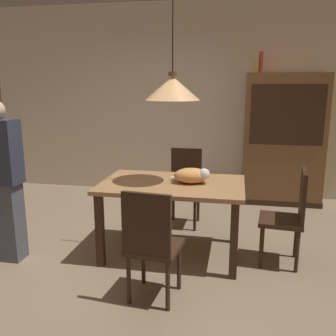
# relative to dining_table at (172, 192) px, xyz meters

# --- Properties ---
(ground) EXTENTS (10.00, 10.00, 0.00)m
(ground) POSITION_rel_dining_table_xyz_m (-0.14, -0.36, -0.65)
(ground) COLOR #847056
(back_wall) EXTENTS (6.40, 0.10, 2.90)m
(back_wall) POSITION_rel_dining_table_xyz_m (-0.14, 2.29, 0.80)
(back_wall) COLOR beige
(back_wall) RESTS_ON ground
(dining_table) EXTENTS (1.40, 0.90, 0.75)m
(dining_table) POSITION_rel_dining_table_xyz_m (0.00, 0.00, 0.00)
(dining_table) COLOR #A87A4C
(dining_table) RESTS_ON ground
(chair_right_side) EXTENTS (0.44, 0.44, 0.93)m
(chair_right_side) POSITION_rel_dining_table_xyz_m (1.13, -0.01, -0.14)
(chair_right_side) COLOR #382316
(chair_right_side) RESTS_ON ground
(chair_near_front) EXTENTS (0.44, 0.44, 0.93)m
(chair_near_front) POSITION_rel_dining_table_xyz_m (-0.01, -0.88, -0.14)
(chair_near_front) COLOR #382316
(chair_near_front) RESTS_ON ground
(chair_far_back) EXTENTS (0.41, 0.41, 0.93)m
(chair_far_back) POSITION_rel_dining_table_xyz_m (0.00, 0.88, -0.14)
(chair_far_back) COLOR #382316
(chair_far_back) RESTS_ON ground
(cat_sleeping) EXTENTS (0.40, 0.28, 0.16)m
(cat_sleeping) POSITION_rel_dining_table_xyz_m (0.20, 0.02, 0.18)
(cat_sleeping) COLOR #E59951
(cat_sleeping) RESTS_ON dining_table
(pendant_lamp) EXTENTS (0.52, 0.52, 1.30)m
(pendant_lamp) POSITION_rel_dining_table_xyz_m (0.00, 0.00, 1.01)
(pendant_lamp) COLOR #E0A86B
(hutch_bookcase) EXTENTS (1.12, 0.45, 1.85)m
(hutch_bookcase) POSITION_rel_dining_table_xyz_m (1.26, 1.96, 0.24)
(hutch_bookcase) COLOR brown
(hutch_bookcase) RESTS_ON ground
(book_yellow_short) EXTENTS (0.04, 0.20, 0.18)m
(book_yellow_short) POSITION_rel_dining_table_xyz_m (0.83, 1.96, 1.29)
(book_yellow_short) COLOR gold
(book_yellow_short) RESTS_ON hutch_bookcase
(book_red_tall) EXTENTS (0.04, 0.22, 0.28)m
(book_red_tall) POSITION_rel_dining_table_xyz_m (0.89, 1.96, 1.34)
(book_red_tall) COLOR #B73833
(book_red_tall) RESTS_ON hutch_bookcase
(person_standing) EXTENTS (0.36, 0.22, 1.56)m
(person_standing) POSITION_rel_dining_table_xyz_m (-1.57, -0.41, 0.13)
(person_standing) COLOR #4C515B
(person_standing) RESTS_ON ground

